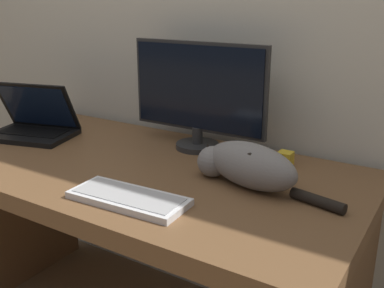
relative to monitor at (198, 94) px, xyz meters
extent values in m
cube|color=beige|center=(-0.09, 0.19, 0.33)|extent=(6.40, 0.06, 2.60)
cube|color=brown|center=(-0.09, -0.26, -0.24)|extent=(1.57, 0.80, 0.06)
cube|color=brown|center=(-0.84, -0.26, -0.62)|extent=(0.04, 0.73, 0.70)
cylinder|color=#282828|center=(0.00, 0.00, -0.20)|extent=(0.16, 0.16, 0.02)
cylinder|color=#282828|center=(0.00, 0.00, -0.16)|extent=(0.04, 0.04, 0.06)
cube|color=#282828|center=(0.00, 0.00, 0.02)|extent=(0.55, 0.02, 0.33)
cube|color=black|center=(0.00, -0.01, 0.02)|extent=(0.53, 0.01, 0.31)
cube|color=black|center=(-0.66, -0.25, -0.20)|extent=(0.38, 0.30, 0.02)
cube|color=black|center=(-0.66, -0.23, -0.19)|extent=(0.30, 0.19, 0.00)
cube|color=black|center=(-0.67, -0.19, -0.09)|extent=(0.35, 0.19, 0.20)
cube|color=black|center=(-0.67, -0.19, -0.09)|extent=(0.32, 0.17, 0.18)
cube|color=white|center=(0.08, -0.51, -0.20)|extent=(0.35, 0.16, 0.02)
cube|color=#B3B3B3|center=(0.08, -0.51, -0.19)|extent=(0.32, 0.13, 0.00)
ellipsoid|color=gray|center=(0.33, -0.23, -0.14)|extent=(0.34, 0.20, 0.14)
ellipsoid|color=black|center=(0.34, -0.23, -0.11)|extent=(0.16, 0.13, 0.06)
sphere|color=gray|center=(0.19, -0.22, -0.16)|extent=(0.10, 0.10, 0.10)
cone|color=black|center=(0.17, -0.21, -0.12)|extent=(0.03, 0.03, 0.03)
cone|color=black|center=(0.21, -0.22, -0.12)|extent=(0.03, 0.03, 0.03)
cylinder|color=black|center=(0.54, -0.26, -0.20)|extent=(0.16, 0.07, 0.03)
cube|color=gold|center=(0.35, 0.00, -0.19)|extent=(0.05, 0.05, 0.05)
camera|label=1|loc=(0.85, -1.40, 0.34)|focal=42.00mm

